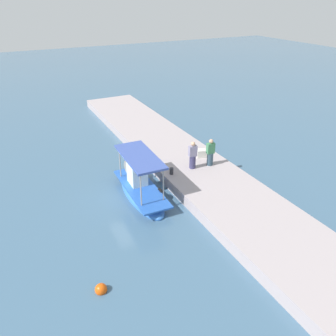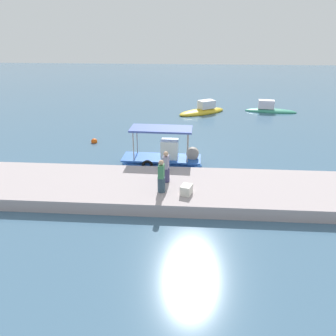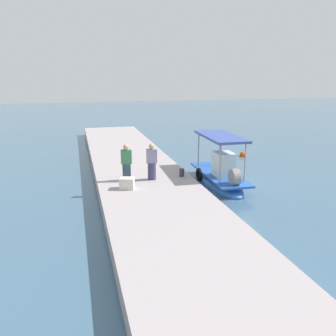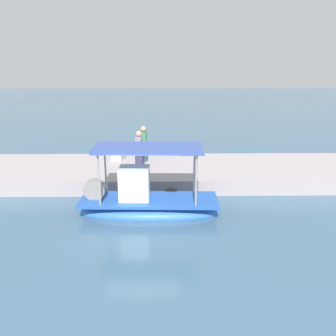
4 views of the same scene
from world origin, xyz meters
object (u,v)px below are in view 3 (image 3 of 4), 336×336
(fisherman_near_bollard, at_px, (152,163))
(marker_buoy, at_px, (243,155))
(main_fishing_boat, at_px, (220,176))
(fisherman_by_crate, at_px, (126,164))
(mooring_bollard, at_px, (182,173))
(cargo_crate, at_px, (127,183))

(fisherman_near_bollard, distance_m, marker_buoy, 10.20)
(main_fishing_boat, relative_size, fisherman_near_bollard, 3.06)
(fisherman_by_crate, distance_m, marker_buoy, 11.07)
(mooring_bollard, bearing_deg, cargo_crate, -66.42)
(mooring_bollard, relative_size, cargo_crate, 0.64)
(main_fishing_boat, relative_size, fisherman_by_crate, 3.06)
(fisherman_near_bollard, xyz_separation_m, cargo_crate, (1.14, -1.38, -0.56))
(fisherman_near_bollard, height_order, marker_buoy, fisherman_near_bollard)
(main_fishing_boat, bearing_deg, cargo_crate, -72.31)
(main_fishing_boat, distance_m, mooring_bollard, 2.26)
(fisherman_near_bollard, bearing_deg, marker_buoy, 128.72)
(fisherman_near_bollard, bearing_deg, mooring_bollard, 94.82)
(mooring_bollard, distance_m, cargo_crate, 3.19)
(cargo_crate, bearing_deg, fisherman_near_bollard, 129.74)
(cargo_crate, relative_size, marker_buoy, 1.30)
(main_fishing_boat, bearing_deg, fisherman_near_bollard, -82.60)
(main_fishing_boat, relative_size, marker_buoy, 11.11)
(fisherman_near_bollard, height_order, cargo_crate, fisherman_near_bollard)
(fisherman_by_crate, xyz_separation_m, cargo_crate, (1.29, -0.17, -0.55))
(main_fishing_boat, xyz_separation_m, cargo_crate, (1.63, -5.11, 0.47))
(fisherman_near_bollard, height_order, mooring_bollard, fisherman_near_bollard)
(fisherman_by_crate, xyz_separation_m, marker_buoy, (-6.18, 9.09, -1.37))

